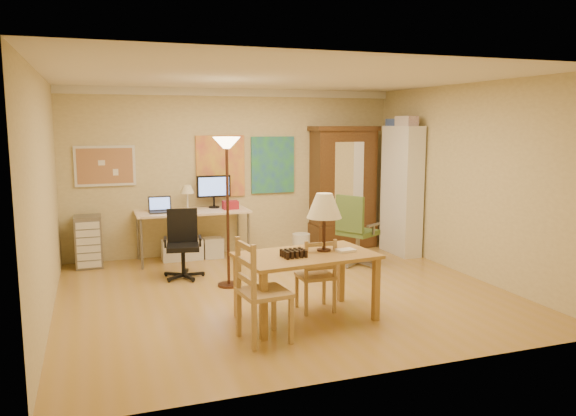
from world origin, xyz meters
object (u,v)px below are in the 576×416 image
object	(u,v)px
armoire	(343,195)
dining_table	(313,240)
computer_desk	(194,229)
office_chair_green	(356,246)
office_chair_black	(183,260)
bookshelf	(401,191)

from	to	relation	value
armoire	dining_table	bearing A→B (deg)	-119.94
dining_table	computer_desk	distance (m)	3.24
office_chair_green	dining_table	bearing A→B (deg)	-127.58
dining_table	office_chair_black	size ratio (longest dim) A/B	1.63
armoire	bookshelf	world-z (taller)	bookshelf
bookshelf	armoire	bearing A→B (deg)	131.74
office_chair_green	armoire	size ratio (longest dim) A/B	0.52
armoire	computer_desk	bearing A→B (deg)	-178.26
bookshelf	dining_table	bearing A→B (deg)	-136.36
office_chair_green	bookshelf	world-z (taller)	bookshelf
dining_table	computer_desk	xyz separation A→B (m)	(-0.77, 3.12, -0.39)
office_chair_black	armoire	distance (m)	3.21
office_chair_black	computer_desk	bearing A→B (deg)	71.42
dining_table	armoire	size ratio (longest dim) A/B	0.74
office_chair_green	computer_desk	bearing A→B (deg)	152.40
office_chair_black	office_chair_green	xyz separation A→B (m)	(2.60, -0.17, 0.04)
computer_desk	office_chair_black	distance (m)	1.09
computer_desk	bookshelf	distance (m)	3.43
computer_desk	office_chair_black	world-z (taller)	computer_desk
office_chair_black	office_chair_green	distance (m)	2.61
dining_table	armoire	distance (m)	3.69
armoire	bookshelf	size ratio (longest dim) A/B	1.00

